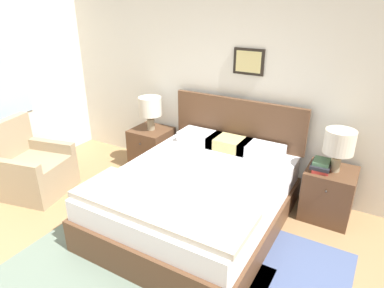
{
  "coord_description": "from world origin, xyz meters",
  "views": [
    {
      "loc": [
        1.85,
        -1.35,
        2.37
      ],
      "look_at": [
        0.23,
        1.43,
        0.96
      ],
      "focal_mm": 32.0,
      "sensor_mm": 36.0,
      "label": 1
    }
  ],
  "objects_px": {
    "armchair": "(31,170)",
    "table_lamp_near_window": "(150,107)",
    "nightstand_by_door": "(328,194)",
    "table_lamp_by_door": "(339,143)",
    "nightstand_near_window": "(152,148)",
    "bed": "(198,196)"
  },
  "relations": [
    {
      "from": "nightstand_near_window",
      "to": "nightstand_by_door",
      "type": "bearing_deg",
      "value": 0.0
    },
    {
      "from": "bed",
      "to": "table_lamp_near_window",
      "type": "bearing_deg",
      "value": 146.53
    },
    {
      "from": "nightstand_near_window",
      "to": "nightstand_by_door",
      "type": "distance_m",
      "value": 2.48
    },
    {
      "from": "armchair",
      "to": "table_lamp_near_window",
      "type": "xyz_separation_m",
      "value": [
        0.94,
        1.33,
        0.62
      ]
    },
    {
      "from": "table_lamp_near_window",
      "to": "nightstand_near_window",
      "type": "bearing_deg",
      "value": 156.97
    },
    {
      "from": "nightstand_by_door",
      "to": "table_lamp_near_window",
      "type": "distance_m",
      "value": 2.54
    },
    {
      "from": "bed",
      "to": "table_lamp_by_door",
      "type": "bearing_deg",
      "value": 32.83
    },
    {
      "from": "nightstand_by_door",
      "to": "table_lamp_by_door",
      "type": "bearing_deg",
      "value": -16.57
    },
    {
      "from": "nightstand_near_window",
      "to": "table_lamp_by_door",
      "type": "relative_size",
      "value": 1.26
    },
    {
      "from": "bed",
      "to": "table_lamp_by_door",
      "type": "distance_m",
      "value": 1.61
    },
    {
      "from": "armchair",
      "to": "table_lamp_near_window",
      "type": "distance_m",
      "value": 1.75
    },
    {
      "from": "armchair",
      "to": "nightstand_near_window",
      "type": "distance_m",
      "value": 1.63
    },
    {
      "from": "table_lamp_by_door",
      "to": "nightstand_near_window",
      "type": "bearing_deg",
      "value": 179.88
    },
    {
      "from": "table_lamp_by_door",
      "to": "armchair",
      "type": "bearing_deg",
      "value": -158.77
    },
    {
      "from": "armchair",
      "to": "nightstand_by_door",
      "type": "xyz_separation_m",
      "value": [
        3.41,
        1.34,
        -0.01
      ]
    },
    {
      "from": "armchair",
      "to": "table_lamp_by_door",
      "type": "relative_size",
      "value": 1.98
    },
    {
      "from": "bed",
      "to": "table_lamp_near_window",
      "type": "xyz_separation_m",
      "value": [
        -1.23,
        0.81,
        0.61
      ]
    },
    {
      "from": "nightstand_near_window",
      "to": "table_lamp_by_door",
      "type": "height_order",
      "value": "table_lamp_by_door"
    },
    {
      "from": "bed",
      "to": "nightstand_near_window",
      "type": "bearing_deg",
      "value": 146.63
    },
    {
      "from": "nightstand_by_door",
      "to": "nightstand_near_window",
      "type": "bearing_deg",
      "value": 180.0
    },
    {
      "from": "bed",
      "to": "table_lamp_near_window",
      "type": "distance_m",
      "value": 1.59
    },
    {
      "from": "bed",
      "to": "nightstand_by_door",
      "type": "xyz_separation_m",
      "value": [
        1.24,
        0.82,
        -0.02
      ]
    }
  ]
}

